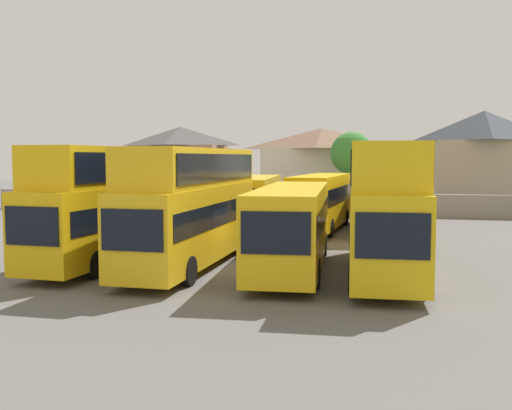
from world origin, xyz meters
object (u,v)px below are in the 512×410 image
at_px(bus_4, 384,202).
at_px(house_terrace_left, 180,164).
at_px(bus_5, 201,198).
at_px(bus_7, 321,199).
at_px(bus_2, 193,200).
at_px(bus_1, 116,197).
at_px(house_terrace_right, 483,159).
at_px(tree_left_of_lot, 351,154).
at_px(house_terrace_centre, 321,167).
at_px(bus_3, 292,223).
at_px(bus_8, 377,200).
at_px(bus_6, 255,199).

height_order(bus_4, house_terrace_left, house_terrace_left).
xyz_separation_m(bus_5, bus_7, (7.90, 0.27, 0.02)).
xyz_separation_m(bus_4, bus_5, (-11.71, 13.41, -0.92)).
relative_size(bus_2, bus_4, 1.06).
distance_m(bus_1, bus_4, 11.74).
xyz_separation_m(bus_7, house_terrace_right, (12.71, 18.57, 2.49)).
bearing_deg(bus_7, tree_left_of_lot, 178.73).
relative_size(bus_1, bus_2, 1.00).
relative_size(bus_7, house_terrace_left, 1.17).
bearing_deg(bus_5, house_terrace_centre, 158.51).
bearing_deg(bus_3, bus_8, 162.66).
distance_m(bus_5, house_terrace_right, 28.04).
bearing_deg(bus_8, bus_6, -87.83).
distance_m(bus_3, bus_7, 13.27).
relative_size(bus_1, house_terrace_left, 1.32).
relative_size(bus_3, bus_8, 1.01).
height_order(bus_3, tree_left_of_lot, tree_left_of_lot).
xyz_separation_m(bus_5, house_terrace_centre, (6.10, 18.23, 1.77)).
relative_size(bus_5, house_terrace_centre, 0.97).
height_order(bus_4, bus_6, bus_4).
bearing_deg(bus_1, bus_8, 142.67).
bearing_deg(house_terrace_centre, bus_5, -108.51).
height_order(bus_3, house_terrace_centre, house_terrace_centre).
xyz_separation_m(bus_8, house_terrace_right, (9.24, 18.42, 2.51)).
bearing_deg(bus_7, house_terrace_centre, -169.66).
bearing_deg(bus_1, house_terrace_left, -162.01).
bearing_deg(bus_1, tree_left_of_lot, 163.67).
distance_m(bus_1, bus_2, 3.79).
height_order(bus_3, bus_5, bus_5).
bearing_deg(bus_1, bus_3, 91.69).
relative_size(bus_4, tree_left_of_lot, 1.64).
xyz_separation_m(bus_3, house_terrace_centre, (-1.90, 31.23, 1.80)).
bearing_deg(house_terrace_right, bus_7, -124.40).
xyz_separation_m(bus_1, bus_5, (0.01, 12.74, -0.88)).
height_order(bus_3, bus_7, bus_7).
height_order(bus_3, bus_6, bus_3).
height_order(bus_5, house_terrace_centre, house_terrace_centre).
xyz_separation_m(bus_6, house_terrace_centre, (2.48, 18.34, 1.82)).
bearing_deg(bus_4, house_terrace_centre, -172.48).
distance_m(bus_2, bus_4, 7.97).
distance_m(bus_2, bus_3, 4.36).
xyz_separation_m(bus_6, bus_8, (7.75, 0.53, 0.05)).
distance_m(bus_3, tree_left_of_lot, 25.89).
bearing_deg(bus_4, tree_left_of_lot, -177.00).
xyz_separation_m(bus_4, tree_left_of_lot, (-2.53, 26.10, 2.05)).
relative_size(bus_2, house_terrace_centre, 1.08).
distance_m(bus_5, bus_7, 7.91).
distance_m(bus_8, house_terrace_left, 27.55).
bearing_deg(bus_1, house_terrace_centre, 172.38).
distance_m(bus_4, house_terrace_left, 38.60).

